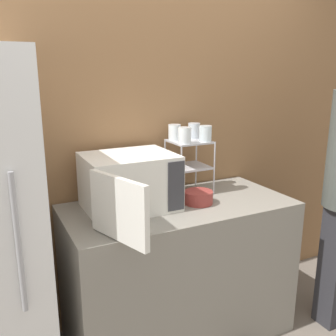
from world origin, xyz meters
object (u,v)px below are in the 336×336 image
object	(u,v)px
glass_back_right	(194,131)
bowl	(198,197)
microwave	(129,183)
dish_rack	(189,155)
glass_front_right	(205,134)
glass_back_left	(175,132)
glass_front_left	(185,135)

from	to	relation	value
glass_back_right	bowl	size ratio (longest dim) A/B	0.57
microwave	dish_rack	xyz separation A→B (m)	(0.47, 0.13, 0.09)
dish_rack	glass_front_right	size ratio (longest dim) A/B	3.47
dish_rack	glass_front_right	world-z (taller)	glass_front_right
glass_back_right	microwave	bearing A→B (deg)	-160.41
dish_rack	microwave	bearing A→B (deg)	-165.10
dish_rack	bowl	xyz separation A→B (m)	(-0.06, -0.22, -0.21)
microwave	glass_back_right	size ratio (longest dim) A/B	7.90
microwave	glass_back_right	distance (m)	0.63
dish_rack	glass_front_right	bearing A→B (deg)	-41.44
microwave	glass_back_left	world-z (taller)	glass_back_left
glass_back_right	bowl	bearing A→B (deg)	-114.50
microwave	bowl	size ratio (longest dim) A/B	4.50
glass_front_left	bowl	distance (m)	0.39
dish_rack	glass_back_right	bearing A→B (deg)	43.21
glass_front_right	bowl	size ratio (longest dim) A/B	0.57
glass_front_left	microwave	bearing A→B (deg)	-172.08
glass_front_right	glass_back_left	bearing A→B (deg)	138.55
glass_back_left	microwave	bearing A→B (deg)	-154.12
glass_front_left	glass_back_right	distance (m)	0.21
glass_front_right	glass_front_left	bearing A→B (deg)	-178.82
glass_back_left	glass_front_left	bearing A→B (deg)	-90.59
microwave	dish_rack	size ratio (longest dim) A/B	2.28
glass_back_left	bowl	bearing A→B (deg)	-86.61
glass_back_left	bowl	size ratio (longest dim) A/B	0.57
glass_front_right	glass_back_left	distance (m)	0.20
glass_front_left	glass_back_left	world-z (taller)	same
glass_back_left	glass_front_right	bearing A→B (deg)	-41.45
dish_rack	bowl	world-z (taller)	dish_rack
glass_back_right	bowl	distance (m)	0.48
microwave	bowl	world-z (taller)	microwave
glass_front_right	dish_rack	bearing A→B (deg)	138.56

